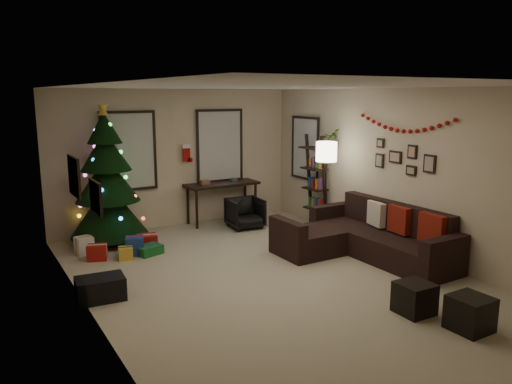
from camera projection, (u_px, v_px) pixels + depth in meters
floor at (272, 278)px, 7.14m from camera, size 7.00×7.00×0.00m
ceiling at (273, 86)px, 6.62m from camera, size 7.00×7.00×0.00m
wall_back at (176, 158)px, 9.82m from camera, size 5.00×0.00×5.00m
wall_front at (512, 254)px, 3.94m from camera, size 5.00×0.00×5.00m
wall_left at (87, 206)px, 5.61m from camera, size 0.00×7.00×7.00m
wall_right at (400, 172)px, 8.14m from camera, size 0.00×7.00×7.00m
window_back_left at (129, 151)px, 9.28m from camera, size 1.05×0.06×1.50m
window_back_right at (220, 146)px, 10.24m from camera, size 1.05×0.06×1.50m
window_right_wall at (306, 148)px, 10.24m from camera, size 0.06×0.90×1.30m
christmas_tree at (107, 185)px, 8.70m from camera, size 1.35×1.35×2.51m
presents at (124, 247)px, 8.19m from camera, size 1.30×0.89×0.30m
sofa at (364, 239)px, 8.09m from camera, size 1.84×2.68×0.86m
pillow_red_a at (432, 229)px, 7.34m from camera, size 0.14×0.45×0.44m
pillow_red_b at (399, 220)px, 7.88m from camera, size 0.16×0.44×0.43m
pillow_cream at (376, 214)px, 8.30m from camera, size 0.20×0.42×0.40m
ottoman_near at (414, 298)px, 5.97m from camera, size 0.41×0.41×0.38m
ottoman_far at (470, 313)px, 5.53m from camera, size 0.41×0.41×0.39m
desk at (222, 187)px, 10.14m from camera, size 1.52×0.54×0.82m
desk_chair at (245, 213)px, 9.77m from camera, size 0.63×0.60×0.60m
bookshelf at (316, 183)px, 9.79m from camera, size 0.30×0.54×1.83m
potted_plant at (330, 136)px, 9.27m from camera, size 0.61×0.61×0.51m
floor_lamp at (326, 158)px, 8.88m from camera, size 0.37×0.37×1.76m
art_map at (74, 177)px, 6.16m from camera, size 0.04×0.60×0.50m
art_abstract at (96, 197)px, 5.27m from camera, size 0.04×0.45×0.35m
gallery at (403, 159)px, 8.03m from camera, size 0.03×1.25×0.54m
garland at (404, 124)px, 7.91m from camera, size 0.08×1.90×0.30m
stocking_left at (168, 152)px, 9.77m from camera, size 0.20×0.05×0.36m
stocking_right at (187, 153)px, 9.81m from camera, size 0.20×0.05×0.36m
storage_bin at (100, 288)px, 6.36m from camera, size 0.63×0.45×0.30m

